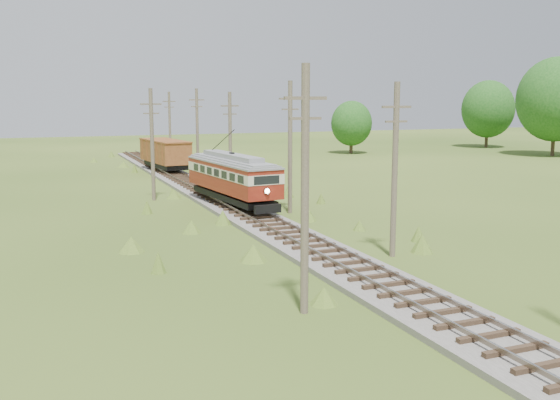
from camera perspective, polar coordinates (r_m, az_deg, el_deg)
name	(u,v)px	position (r m, az deg, el deg)	size (l,w,h in m)	color
railbed_main	(233,206)	(44.71, -4.36, -0.58)	(3.60, 96.00, 0.57)	#605B54
streetcar	(232,175)	(44.39, -4.40, 2.28)	(3.73, 11.36, 5.14)	black
gondola	(165,153)	(67.16, -10.47, 4.27)	(3.91, 9.25, 2.98)	black
gravel_pile	(215,171)	(63.43, -5.95, 2.64)	(3.41, 3.62, 1.24)	gray
utility_pole_r_2	(395,168)	(31.00, 10.45, 2.86)	(1.60, 0.30, 8.60)	brown
utility_pole_r_3	(290,146)	(42.46, 0.93, 4.96)	(1.60, 0.30, 9.00)	brown
utility_pole_r_4	(230,139)	(54.61, -4.57, 5.55)	(1.60, 0.30, 8.40)	brown
utility_pole_r_5	(197,130)	(67.20, -7.57, 6.40)	(1.60, 0.30, 8.90)	brown
utility_pole_r_6	(170,126)	(79.81, -10.04, 6.69)	(1.60, 0.30, 8.70)	brown
utility_pole_l_a	(305,188)	(22.19, 2.30, 1.07)	(1.60, 0.30, 9.00)	brown
utility_pole_l_b	(152,143)	(48.93, -11.61, 5.10)	(1.60, 0.30, 8.60)	brown
tree_right_4	(556,99)	(94.21, 23.92, 8.40)	(10.50, 10.50, 13.53)	#38281C
tree_right_5	(488,109)	(107.33, 18.48, 7.89)	(8.40, 8.40, 10.82)	#38281C
tree_mid_b	(351,123)	(91.02, 6.55, 6.97)	(5.88, 5.88, 7.57)	#38281C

